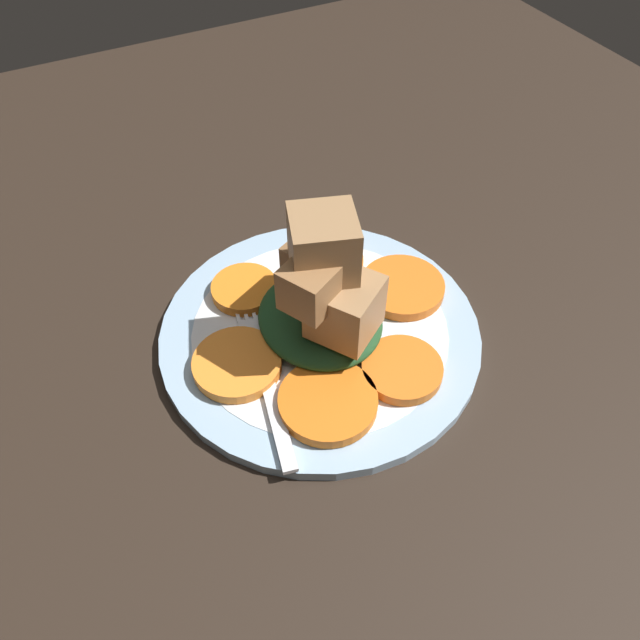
% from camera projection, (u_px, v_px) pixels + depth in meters
% --- Properties ---
extents(table_slab, '(1.20, 1.20, 0.02)m').
position_uv_depth(table_slab, '(320.00, 344.00, 0.53)').
color(table_slab, black).
rests_on(table_slab, ground).
extents(plate, '(0.26, 0.26, 0.01)m').
position_uv_depth(plate, '(320.00, 333.00, 0.52)').
color(plate, '#99B7D1').
rests_on(plate, table_slab).
extents(carrot_slice_0, '(0.07, 0.07, 0.01)m').
position_uv_depth(carrot_slice_0, '(237.00, 364.00, 0.48)').
color(carrot_slice_0, orange).
rests_on(carrot_slice_0, plate).
extents(carrot_slice_1, '(0.07, 0.07, 0.01)m').
position_uv_depth(carrot_slice_1, '(328.00, 401.00, 0.46)').
color(carrot_slice_1, orange).
rests_on(carrot_slice_1, plate).
extents(carrot_slice_2, '(0.06, 0.06, 0.01)m').
position_uv_depth(carrot_slice_2, '(402.00, 369.00, 0.48)').
color(carrot_slice_2, orange).
rests_on(carrot_slice_2, plate).
extents(carrot_slice_3, '(0.07, 0.07, 0.01)m').
position_uv_depth(carrot_slice_3, '(402.00, 287.00, 0.54)').
color(carrot_slice_3, orange).
rests_on(carrot_slice_3, plate).
extents(carrot_slice_4, '(0.07, 0.07, 0.01)m').
position_uv_depth(carrot_slice_4, '(326.00, 262.00, 0.56)').
color(carrot_slice_4, orange).
rests_on(carrot_slice_4, plate).
extents(carrot_slice_5, '(0.06, 0.06, 0.01)m').
position_uv_depth(carrot_slice_5, '(244.00, 289.00, 0.54)').
color(carrot_slice_5, orange).
rests_on(carrot_slice_5, plate).
extents(center_pile, '(0.11, 0.10, 0.12)m').
position_uv_depth(center_pile, '(325.00, 294.00, 0.48)').
color(center_pile, '#1E4723').
rests_on(center_pile, plate).
extents(fork, '(0.19, 0.06, 0.00)m').
position_uv_depth(fork, '(261.00, 358.00, 0.49)').
color(fork, silver).
rests_on(fork, plate).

